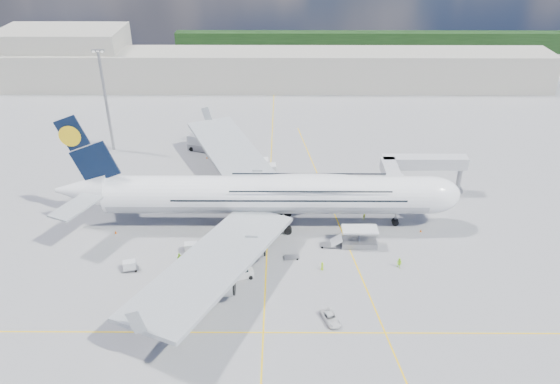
{
  "coord_description": "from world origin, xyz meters",
  "views": [
    {
      "loc": [
        2.8,
        -80.83,
        57.96
      ],
      "look_at": [
        2.36,
        8.0,
        8.44
      ],
      "focal_mm": 35.0,
      "sensor_mm": 36.0,
      "label": 1
    }
  ],
  "objects_px": {
    "airliner": "(269,194)",
    "cone_wing_right_inner": "(185,245)",
    "light_mast": "(106,100)",
    "cone_wing_right_outer": "(150,310)",
    "jet_bridge": "(412,169)",
    "crew_wing": "(179,258)",
    "dolly_nose_far": "(292,257)",
    "dolly_row_b": "(200,287)",
    "crew_van": "(322,266)",
    "cone_wing_left_outer": "(207,157)",
    "dolly_row_c": "(191,248)",
    "service_van": "(331,318)",
    "baggage_tug": "(245,273)",
    "crew_loader": "(399,263)",
    "dolly_nose_near": "(328,245)",
    "cargo_loader": "(358,240)",
    "crew_tug": "(234,264)",
    "cone_nose": "(421,231)",
    "catering_truck_inner": "(261,168)",
    "cone_wing_left_inner": "(235,184)",
    "catering_truck_outer": "(201,143)",
    "dolly_row_a": "(205,258)",
    "cone_tail": "(116,232)",
    "crew_nose": "(364,215)"
  },
  "relations": [
    {
      "from": "dolly_row_b",
      "to": "crew_van",
      "type": "xyz_separation_m",
      "value": [
        20.51,
        5.22,
        0.46
      ]
    },
    {
      "from": "crew_nose",
      "to": "cone_wing_left_inner",
      "type": "height_order",
      "value": "crew_nose"
    },
    {
      "from": "catering_truck_outer",
      "to": "cone_wing_left_outer",
      "type": "relative_size",
      "value": 14.93
    },
    {
      "from": "jet_bridge",
      "to": "catering_truck_inner",
      "type": "height_order",
      "value": "jet_bridge"
    },
    {
      "from": "cone_wing_left_outer",
      "to": "cone_wing_right_inner",
      "type": "bearing_deg",
      "value": -89.08
    },
    {
      "from": "jet_bridge",
      "to": "dolly_row_a",
      "type": "bearing_deg",
      "value": -150.86
    },
    {
      "from": "dolly_row_c",
      "to": "service_van",
      "type": "relative_size",
      "value": 0.76
    },
    {
      "from": "cone_nose",
      "to": "crew_wing",
      "type": "bearing_deg",
      "value": -167.23
    },
    {
      "from": "cargo_loader",
      "to": "baggage_tug",
      "type": "height_order",
      "value": "cargo_loader"
    },
    {
      "from": "airliner",
      "to": "service_van",
      "type": "xyz_separation_m",
      "value": [
        9.96,
        -27.48,
        -6.26
      ]
    },
    {
      "from": "cargo_loader",
      "to": "light_mast",
      "type": "xyz_separation_m",
      "value": [
        -56.82,
        42.11,
        11.95
      ]
    },
    {
      "from": "dolly_row_b",
      "to": "crew_nose",
      "type": "bearing_deg",
      "value": 16.45
    },
    {
      "from": "dolly_row_b",
      "to": "service_van",
      "type": "xyz_separation_m",
      "value": [
        21.0,
        -7.66,
        0.29
      ]
    },
    {
      "from": "dolly_row_b",
      "to": "cone_wing_right_outer",
      "type": "relative_size",
      "value": 5.83
    },
    {
      "from": "cone_wing_left_outer",
      "to": "crew_tug",
      "type": "bearing_deg",
      "value": -77.05
    },
    {
      "from": "dolly_row_c",
      "to": "crew_wing",
      "type": "bearing_deg",
      "value": -126.46
    },
    {
      "from": "crew_tug",
      "to": "dolly_nose_near",
      "type": "bearing_deg",
      "value": 13.76
    },
    {
      "from": "crew_wing",
      "to": "cone_wing_left_outer",
      "type": "bearing_deg",
      "value": 34.54
    },
    {
      "from": "baggage_tug",
      "to": "crew_loader",
      "type": "height_order",
      "value": "crew_loader"
    },
    {
      "from": "crew_van",
      "to": "service_van",
      "type": "bearing_deg",
      "value": 166.96
    },
    {
      "from": "dolly_row_c",
      "to": "dolly_nose_near",
      "type": "relative_size",
      "value": 1.05
    },
    {
      "from": "dolly_nose_near",
      "to": "cone_nose",
      "type": "distance_m",
      "value": 18.91
    },
    {
      "from": "catering_truck_outer",
      "to": "cone_tail",
      "type": "xyz_separation_m",
      "value": [
        -11.6,
        -38.01,
        -1.66
      ]
    },
    {
      "from": "dolly_nose_far",
      "to": "jet_bridge",
      "type": "bearing_deg",
      "value": 31.08
    },
    {
      "from": "dolly_row_b",
      "to": "baggage_tug",
      "type": "height_order",
      "value": "baggage_tug"
    },
    {
      "from": "dolly_row_a",
      "to": "dolly_row_b",
      "type": "relative_size",
      "value": 0.97
    },
    {
      "from": "dolly_nose_near",
      "to": "catering_truck_outer",
      "type": "height_order",
      "value": "catering_truck_outer"
    },
    {
      "from": "dolly_row_b",
      "to": "cone_nose",
      "type": "height_order",
      "value": "cone_nose"
    },
    {
      "from": "dolly_nose_far",
      "to": "dolly_nose_near",
      "type": "height_order",
      "value": "dolly_nose_near"
    },
    {
      "from": "dolly_nose_far",
      "to": "catering_truck_inner",
      "type": "height_order",
      "value": "catering_truck_inner"
    },
    {
      "from": "airliner",
      "to": "cone_tail",
      "type": "distance_m",
      "value": 30.41
    },
    {
      "from": "airliner",
      "to": "dolly_nose_near",
      "type": "relative_size",
      "value": 24.95
    },
    {
      "from": "crew_loader",
      "to": "cone_wing_right_inner",
      "type": "distance_m",
      "value": 38.88
    },
    {
      "from": "jet_bridge",
      "to": "crew_wing",
      "type": "relative_size",
      "value": 9.52
    },
    {
      "from": "airliner",
      "to": "cone_wing_right_outer",
      "type": "xyz_separation_m",
      "value": [
        -18.15,
        -25.5,
        -6.61
      ]
    },
    {
      "from": "dolly_row_a",
      "to": "catering_truck_inner",
      "type": "relative_size",
      "value": 0.45
    },
    {
      "from": "airliner",
      "to": "cone_wing_right_inner",
      "type": "height_order",
      "value": "airliner"
    },
    {
      "from": "crew_van",
      "to": "dolly_row_c",
      "type": "bearing_deg",
      "value": 62.61
    },
    {
      "from": "catering_truck_outer",
      "to": "cone_nose",
      "type": "bearing_deg",
      "value": -20.38
    },
    {
      "from": "airliner",
      "to": "light_mast",
      "type": "bearing_deg",
      "value": 139.0
    },
    {
      "from": "cargo_loader",
      "to": "crew_tug",
      "type": "xyz_separation_m",
      "value": [
        -22.39,
        -7.11,
        -0.45
      ]
    },
    {
      "from": "dolly_row_b",
      "to": "cone_tail",
      "type": "xyz_separation_m",
      "value": [
        -18.46,
        16.49,
        -0.05
      ]
    },
    {
      "from": "light_mast",
      "to": "cone_wing_right_outer",
      "type": "bearing_deg",
      "value": -69.92
    },
    {
      "from": "cargo_loader",
      "to": "light_mast",
      "type": "distance_m",
      "value": 71.72
    },
    {
      "from": "cone_wing_left_inner",
      "to": "crew_tug",
      "type": "bearing_deg",
      "value": -85.82
    },
    {
      "from": "dolly_row_c",
      "to": "crew_van",
      "type": "distance_m",
      "value": 24.04
    },
    {
      "from": "service_van",
      "to": "crew_van",
      "type": "xyz_separation_m",
      "value": [
        -0.49,
        12.88,
        0.17
      ]
    },
    {
      "from": "crew_loader",
      "to": "cone_wing_left_outer",
      "type": "height_order",
      "value": "crew_loader"
    },
    {
      "from": "cone_tail",
      "to": "dolly_row_c",
      "type": "bearing_deg",
      "value": -21.85
    },
    {
      "from": "cone_nose",
      "to": "dolly_nose_far",
      "type": "bearing_deg",
      "value": -160.67
    }
  ]
}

